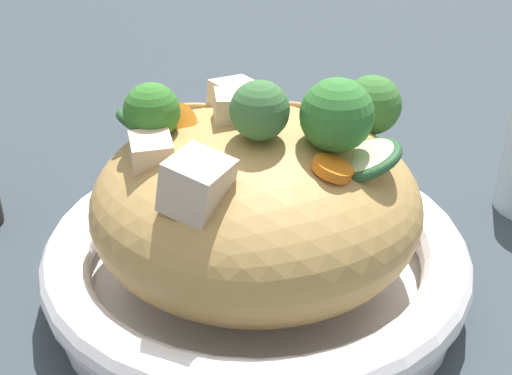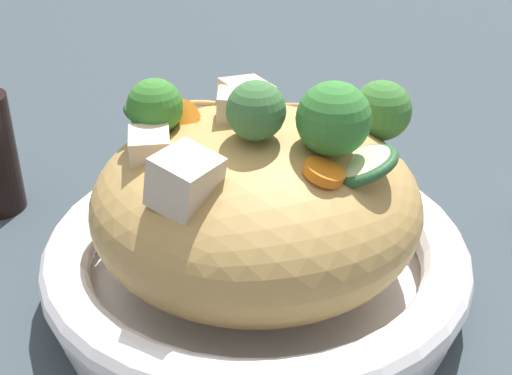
# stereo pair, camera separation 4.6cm
# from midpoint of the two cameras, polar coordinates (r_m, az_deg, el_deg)

# --- Properties ---
(ground_plane) EXTENTS (3.00, 3.00, 0.00)m
(ground_plane) POSITION_cam_midpoint_polar(r_m,az_deg,el_deg) (0.51, -2.62, -8.41)
(ground_plane) COLOR #313B41
(serving_bowl) EXTENTS (0.29, 0.29, 0.05)m
(serving_bowl) POSITION_cam_midpoint_polar(r_m,az_deg,el_deg) (0.50, -2.69, -6.04)
(serving_bowl) COLOR white
(serving_bowl) RESTS_ON ground_plane
(noodle_heap) EXTENTS (0.22, 0.22, 0.11)m
(noodle_heap) POSITION_cam_midpoint_polar(r_m,az_deg,el_deg) (0.47, -2.83, -1.24)
(noodle_heap) COLOR tan
(noodle_heap) RESTS_ON serving_bowl
(broccoli_florets) EXTENTS (0.19, 0.15, 0.08)m
(broccoli_florets) POSITION_cam_midpoint_polar(r_m,az_deg,el_deg) (0.44, 0.59, 6.05)
(broccoli_florets) COLOR #96C470
(broccoli_florets) RESTS_ON serving_bowl
(carrot_coins) EXTENTS (0.08, 0.15, 0.02)m
(carrot_coins) POSITION_cam_midpoint_polar(r_m,az_deg,el_deg) (0.44, -2.57, 3.66)
(carrot_coins) COLOR orange
(carrot_coins) RESTS_ON serving_bowl
(zucchini_slices) EXTENTS (0.12, 0.19, 0.03)m
(zucchini_slices) POSITION_cam_midpoint_polar(r_m,az_deg,el_deg) (0.45, -3.80, 3.58)
(zucchini_slices) COLOR beige
(zucchini_slices) RESTS_ON serving_bowl
(chicken_chunks) EXTENTS (0.14, 0.11, 0.04)m
(chicken_chunks) POSITION_cam_midpoint_polar(r_m,az_deg,el_deg) (0.44, -6.90, 3.73)
(chicken_chunks) COLOR beige
(chicken_chunks) RESTS_ON serving_bowl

